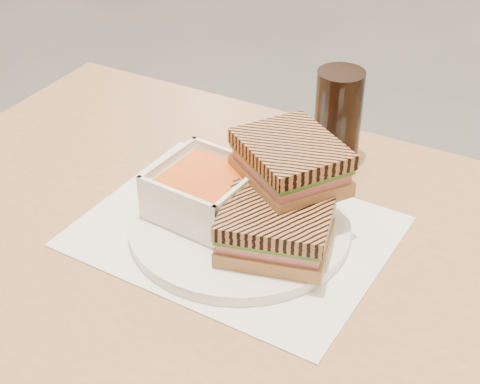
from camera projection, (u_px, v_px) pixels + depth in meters
The scene contains 7 objects.
main_table at pixel (291, 327), 0.96m from camera, with size 1.25×0.79×0.75m.
tray_liner at pixel (235, 232), 0.95m from camera, with size 0.40×0.31×0.00m.
plate at pixel (240, 226), 0.94m from camera, with size 0.29×0.29×0.02m.
soup_bowl at pixel (204, 193), 0.94m from camera, with size 0.12×0.12×0.06m.
panini_lower at pixel (276, 229), 0.87m from camera, with size 0.16×0.15×0.06m.
panini_upper at pixel (290, 162), 0.91m from camera, with size 0.17×0.16×0.06m.
cola_glass at pixel (338, 118), 1.05m from camera, with size 0.07×0.07×0.15m.
Camera 1 is at (0.41, -2.62, 1.33)m, focal length 53.91 mm.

